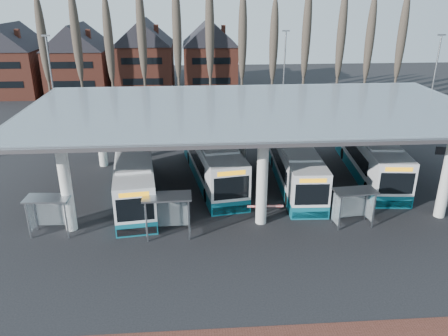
{
  "coord_description": "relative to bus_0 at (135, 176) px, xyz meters",
  "views": [
    {
      "loc": [
        -4.19,
        -22.25,
        13.81
      ],
      "look_at": [
        -2.06,
        7.0,
        2.06
      ],
      "focal_mm": 35.0,
      "sensor_mm": 36.0,
      "label": 1
    }
  ],
  "objects": [
    {
      "name": "barrier",
      "position": [
        8.85,
        -4.35,
        -0.65
      ],
      "size": [
        2.35,
        0.68,
        1.17
      ],
      "rotation": [
        0.0,
        0.0,
        -0.04
      ],
      "color": "black",
      "rests_on": "ground"
    },
    {
      "name": "shelter_2",
      "position": [
        14.29,
        -5.36,
        0.21
      ],
      "size": [
        2.73,
        1.55,
        2.43
      ],
      "rotation": [
        0.0,
        0.0,
        0.09
      ],
      "color": "gray",
      "rests_on": "ground"
    },
    {
      "name": "shelter_0",
      "position": [
        -4.5,
        -5.11,
        0.23
      ],
      "size": [
        2.73,
        1.47,
        2.47
      ],
      "rotation": [
        0.0,
        0.0,
        -0.05
      ],
      "color": "gray",
      "rests_on": "ground"
    },
    {
      "name": "station_canopy",
      "position": [
        8.53,
        0.74,
        4.12
      ],
      "size": [
        32.0,
        16.0,
        6.34
      ],
      "color": "silver",
      "rests_on": "ground"
    },
    {
      "name": "poplar_row",
      "position": [
        8.53,
        25.74,
        7.22
      ],
      "size": [
        45.1,
        1.1,
        14.5
      ],
      "color": "#473D33",
      "rests_on": "ground"
    },
    {
      "name": "lamp_post_a",
      "position": [
        -9.47,
        14.74,
        3.78
      ],
      "size": [
        0.8,
        0.16,
        10.17
      ],
      "color": "slate",
      "rests_on": "ground"
    },
    {
      "name": "ground",
      "position": [
        8.53,
        -7.26,
        -1.56
      ],
      "size": [
        140.0,
        140.0,
        0.0
      ],
      "primitive_type": "plane",
      "color": "black",
      "rests_on": "ground"
    },
    {
      "name": "lamp_post_c",
      "position": [
        28.53,
        12.74,
        3.78
      ],
      "size": [
        0.8,
        0.16,
        10.17
      ],
      "color": "slate",
      "rests_on": "ground"
    },
    {
      "name": "townhouse_row",
      "position": [
        -7.22,
        36.74,
        4.38
      ],
      "size": [
        36.8,
        10.3,
        12.25
      ],
      "color": "brown",
      "rests_on": "ground"
    },
    {
      "name": "shelter_1",
      "position": [
        2.66,
        -5.85,
        0.4
      ],
      "size": [
        2.93,
        1.52,
        2.7
      ],
      "rotation": [
        0.0,
        0.0,
        0.02
      ],
      "color": "gray",
      "rests_on": "ground"
    },
    {
      "name": "bus_0",
      "position": [
        0.0,
        0.0,
        0.0
      ],
      "size": [
        4.0,
        12.13,
        3.31
      ],
      "rotation": [
        0.0,
        0.0,
        0.12
      ],
      "color": "silver",
      "rests_on": "ground"
    },
    {
      "name": "bus_2",
      "position": [
        12.05,
        1.31,
        -0.02
      ],
      "size": [
        2.97,
        11.87,
        3.27
      ],
      "rotation": [
        0.0,
        0.0,
        -0.04
      ],
      "color": "silver",
      "rests_on": "ground"
    },
    {
      "name": "bus_1",
      "position": [
        5.73,
        2.77,
        0.1
      ],
      "size": [
        4.65,
        12.97,
        3.53
      ],
      "rotation": [
        0.0,
        0.0,
        0.16
      ],
      "color": "silver",
      "rests_on": "ground"
    },
    {
      "name": "bus_3",
      "position": [
        18.53,
        2.7,
        0.06
      ],
      "size": [
        3.81,
        12.56,
        3.44
      ],
      "rotation": [
        0.0,
        0.0,
        -0.1
      ],
      "color": "silver",
      "rests_on": "ground"
    },
    {
      "name": "lamp_post_b",
      "position": [
        14.53,
        18.74,
        3.78
      ],
      "size": [
        0.8,
        0.16,
        10.17
      ],
      "color": "slate",
      "rests_on": "ground"
    }
  ]
}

